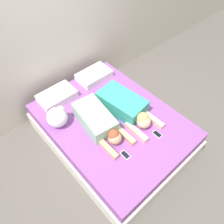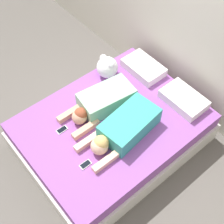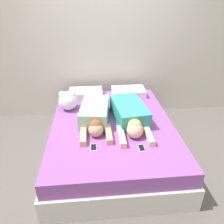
{
  "view_description": "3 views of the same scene",
  "coord_description": "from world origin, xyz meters",
  "px_view_note": "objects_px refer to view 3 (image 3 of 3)",
  "views": [
    {
      "loc": [
        -1.25,
        -1.41,
        2.88
      ],
      "look_at": [
        0.0,
        0.0,
        0.64
      ],
      "focal_mm": 35.0,
      "sensor_mm": 36.0,
      "label": 1
    },
    {
      "loc": [
        1.64,
        -1.37,
        3.44
      ],
      "look_at": [
        0.0,
        0.0,
        0.64
      ],
      "focal_mm": 50.0,
      "sensor_mm": 36.0,
      "label": 2
    },
    {
      "loc": [
        -0.23,
        -2.47,
        2.0
      ],
      "look_at": [
        0.0,
        0.0,
        0.64
      ],
      "focal_mm": 35.0,
      "sensor_mm": 36.0,
      "label": 3
    }
  ],
  "objects_px": {
    "bed": "(112,137)",
    "plush_toy": "(68,100)",
    "pillow_head_right": "(128,92)",
    "cell_phone_left": "(94,147)",
    "person_left": "(95,115)",
    "cell_phone_right": "(142,148)",
    "person_right": "(130,115)",
    "pillow_head_left": "(86,94)"
  },
  "relations": [
    {
      "from": "pillow_head_right",
      "to": "person_left",
      "type": "distance_m",
      "value": 1.0
    },
    {
      "from": "pillow_head_left",
      "to": "plush_toy",
      "type": "height_order",
      "value": "plush_toy"
    },
    {
      "from": "person_left",
      "to": "pillow_head_left",
      "type": "bearing_deg",
      "value": 99.27
    },
    {
      "from": "person_left",
      "to": "cell_phone_right",
      "type": "xyz_separation_m",
      "value": [
        0.49,
        -0.61,
        -0.1
      ]
    },
    {
      "from": "person_left",
      "to": "cell_phone_left",
      "type": "relative_size",
      "value": 7.31
    },
    {
      "from": "pillow_head_right",
      "to": "cell_phone_left",
      "type": "height_order",
      "value": "pillow_head_right"
    },
    {
      "from": "pillow_head_right",
      "to": "cell_phone_left",
      "type": "xyz_separation_m",
      "value": [
        -0.61,
        -1.37,
        -0.05
      ]
    },
    {
      "from": "bed",
      "to": "pillow_head_right",
      "type": "xyz_separation_m",
      "value": [
        0.35,
        0.83,
        0.31
      ]
    },
    {
      "from": "cell_phone_right",
      "to": "pillow_head_left",
      "type": "bearing_deg",
      "value": 113.67
    },
    {
      "from": "cell_phone_left",
      "to": "cell_phone_right",
      "type": "relative_size",
      "value": 1.0
    },
    {
      "from": "pillow_head_left",
      "to": "person_right",
      "type": "distance_m",
      "value": 1.05
    },
    {
      "from": "bed",
      "to": "plush_toy",
      "type": "xyz_separation_m",
      "value": [
        -0.6,
        0.42,
        0.4
      ]
    },
    {
      "from": "person_right",
      "to": "cell_phone_left",
      "type": "xyz_separation_m",
      "value": [
        -0.49,
        -0.5,
        -0.1
      ]
    },
    {
      "from": "pillow_head_right",
      "to": "person_right",
      "type": "bearing_deg",
      "value": -97.83
    },
    {
      "from": "pillow_head_right",
      "to": "cell_phone_left",
      "type": "bearing_deg",
      "value": -114.01
    },
    {
      "from": "pillow_head_right",
      "to": "plush_toy",
      "type": "bearing_deg",
      "value": -156.51
    },
    {
      "from": "person_left",
      "to": "cell_phone_right",
      "type": "height_order",
      "value": "person_left"
    },
    {
      "from": "pillow_head_right",
      "to": "person_left",
      "type": "relative_size",
      "value": 0.57
    },
    {
      "from": "pillow_head_left",
      "to": "person_left",
      "type": "height_order",
      "value": "person_left"
    },
    {
      "from": "person_right",
      "to": "plush_toy",
      "type": "distance_m",
      "value": 0.95
    },
    {
      "from": "plush_toy",
      "to": "pillow_head_left",
      "type": "bearing_deg",
      "value": 59.46
    },
    {
      "from": "pillow_head_left",
      "to": "pillow_head_right",
      "type": "distance_m",
      "value": 0.71
    },
    {
      "from": "cell_phone_left",
      "to": "person_left",
      "type": "bearing_deg",
      "value": 86.39
    },
    {
      "from": "cell_phone_left",
      "to": "bed",
      "type": "bearing_deg",
      "value": 64.38
    },
    {
      "from": "plush_toy",
      "to": "cell_phone_right",
      "type": "bearing_deg",
      "value": -49.36
    },
    {
      "from": "bed",
      "to": "cell_phone_right",
      "type": "relative_size",
      "value": 16.51
    },
    {
      "from": "cell_phone_right",
      "to": "person_right",
      "type": "bearing_deg",
      "value": 93.79
    },
    {
      "from": "pillow_head_left",
      "to": "plush_toy",
      "type": "distance_m",
      "value": 0.49
    },
    {
      "from": "cell_phone_left",
      "to": "cell_phone_right",
      "type": "bearing_deg",
      "value": -6.44
    },
    {
      "from": "person_left",
      "to": "cell_phone_left",
      "type": "height_order",
      "value": "person_left"
    },
    {
      "from": "cell_phone_left",
      "to": "cell_phone_right",
      "type": "distance_m",
      "value": 0.53
    },
    {
      "from": "pillow_head_right",
      "to": "cell_phone_right",
      "type": "distance_m",
      "value": 1.43
    },
    {
      "from": "pillow_head_left",
      "to": "bed",
      "type": "bearing_deg",
      "value": -67.04
    },
    {
      "from": "bed",
      "to": "person_left",
      "type": "xyz_separation_m",
      "value": [
        -0.22,
        0.02,
        0.35
      ]
    },
    {
      "from": "bed",
      "to": "cell_phone_right",
      "type": "xyz_separation_m",
      "value": [
        0.27,
        -0.59,
        0.26
      ]
    },
    {
      "from": "bed",
      "to": "pillow_head_left",
      "type": "relative_size",
      "value": 3.96
    },
    {
      "from": "pillow_head_left",
      "to": "person_right",
      "type": "height_order",
      "value": "person_right"
    },
    {
      "from": "person_right",
      "to": "cell_phone_left",
      "type": "bearing_deg",
      "value": -134.42
    },
    {
      "from": "person_right",
      "to": "cell_phone_right",
      "type": "height_order",
      "value": "person_right"
    },
    {
      "from": "pillow_head_right",
      "to": "cell_phone_right",
      "type": "bearing_deg",
      "value": -93.3
    },
    {
      "from": "person_left",
      "to": "cell_phone_right",
      "type": "relative_size",
      "value": 7.31
    },
    {
      "from": "pillow_head_right",
      "to": "pillow_head_left",
      "type": "bearing_deg",
      "value": 180.0
    }
  ]
}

